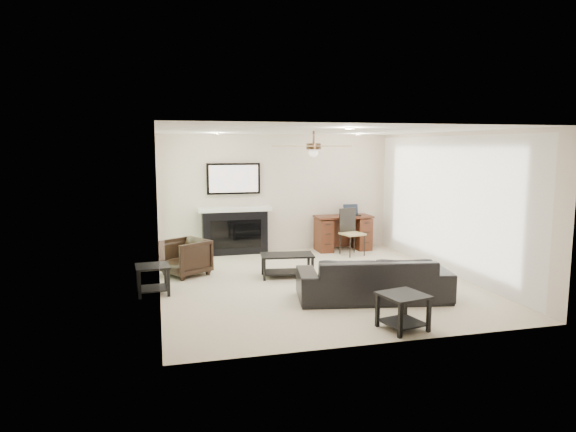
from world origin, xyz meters
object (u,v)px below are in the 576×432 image
(desk, at_px, (343,233))
(sofa, at_px, (373,278))
(armchair, at_px, (185,257))
(coffee_table, at_px, (287,266))
(fireplace_unit, at_px, (235,209))

(desk, bearing_deg, sofa, -103.54)
(armchair, relative_size, coffee_table, 0.79)
(desk, bearing_deg, armchair, -158.02)
(coffee_table, distance_m, desk, 2.62)
(sofa, bearing_deg, fireplace_unit, -57.91)
(coffee_table, bearing_deg, armchair, 169.63)
(sofa, xyz_separation_m, desk, (0.85, 3.54, 0.06))
(coffee_table, relative_size, fireplace_unit, 0.47)
(armchair, height_order, desk, desk)
(sofa, distance_m, armchair, 3.37)
(sofa, height_order, desk, desk)
(desk, bearing_deg, fireplace_unit, 175.84)
(sofa, relative_size, coffee_table, 2.45)
(sofa, distance_m, fireplace_unit, 4.05)
(fireplace_unit, xyz_separation_m, desk, (2.34, -0.17, -0.57))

